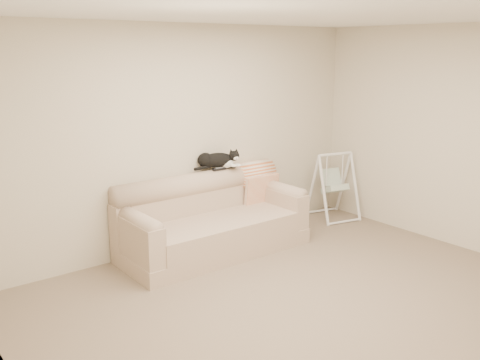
% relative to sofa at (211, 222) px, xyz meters
% --- Properties ---
extents(ground_plane, '(5.00, 5.00, 0.00)m').
position_rel_sofa_xyz_m(ground_plane, '(-0.06, -1.62, -0.35)').
color(ground_plane, '#6D5D4D').
rests_on(ground_plane, ground).
extents(room_shell, '(5.04, 4.04, 2.60)m').
position_rel_sofa_xyz_m(room_shell, '(-0.06, -1.62, 1.18)').
color(room_shell, beige).
rests_on(room_shell, ground).
extents(sofa, '(2.20, 0.93, 0.90)m').
position_rel_sofa_xyz_m(sofa, '(0.00, 0.00, 0.00)').
color(sofa, tan).
rests_on(sofa, ground).
extents(remote_a, '(0.18, 0.06, 0.03)m').
position_rel_sofa_xyz_m(remote_a, '(0.28, 0.22, 0.56)').
color(remote_a, black).
rests_on(remote_a, sofa).
extents(remote_b, '(0.18, 0.09, 0.02)m').
position_rel_sofa_xyz_m(remote_b, '(0.44, 0.23, 0.56)').
color(remote_b, black).
rests_on(remote_b, sofa).
extents(tuxedo_cat, '(0.59, 0.36, 0.23)m').
position_rel_sofa_xyz_m(tuxedo_cat, '(0.29, 0.26, 0.66)').
color(tuxedo_cat, black).
rests_on(tuxedo_cat, sofa).
extents(throw_blanket, '(0.51, 0.38, 0.58)m').
position_rel_sofa_xyz_m(throw_blanket, '(0.85, 0.23, 0.37)').
color(throw_blanket, '#CD5E29').
rests_on(throw_blanket, sofa).
extents(baby_swing, '(0.68, 0.71, 0.93)m').
position_rel_sofa_xyz_m(baby_swing, '(2.08, -0.01, 0.11)').
color(baby_swing, white).
rests_on(baby_swing, ground).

